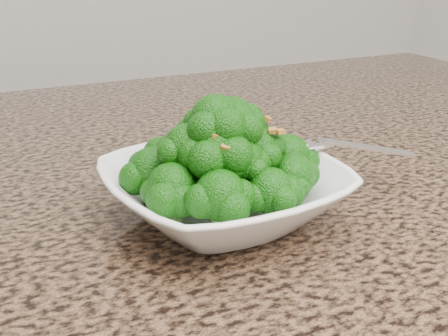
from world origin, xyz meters
name	(u,v)px	position (x,y,z in m)	size (l,w,h in m)	color
granite_counter	(172,196)	(0.00, 0.30, 0.89)	(1.64, 1.04, 0.03)	brown
bowl	(224,193)	(0.01, 0.20, 0.93)	(0.21, 0.21, 0.05)	white
broccoli_pile	(224,126)	(0.01, 0.20, 0.99)	(0.18, 0.18, 0.08)	#135E0A
garlic_topping	(224,79)	(0.01, 0.20, 1.03)	(0.11, 0.11, 0.01)	#B7782C
fork	(325,145)	(0.12, 0.20, 0.96)	(0.17, 0.03, 0.01)	silver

